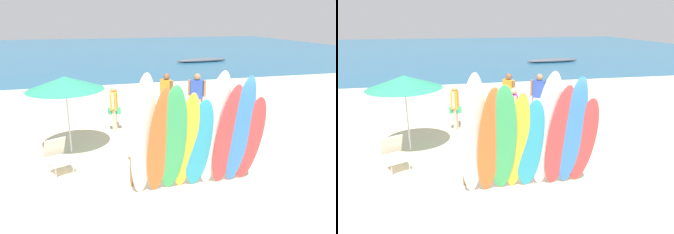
% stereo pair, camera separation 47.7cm
% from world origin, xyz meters
% --- Properties ---
extents(ground, '(60.00, 60.00, 0.00)m').
position_xyz_m(ground, '(0.00, 14.00, 0.00)').
color(ground, beige).
extents(ocean_water, '(60.00, 40.00, 0.02)m').
position_xyz_m(ocean_water, '(0.00, 31.21, 0.01)').
color(ocean_water, '#235B7F').
rests_on(ocean_water, ground).
extents(surfboard_rack, '(2.76, 0.07, 0.72)m').
position_xyz_m(surfboard_rack, '(0.00, 0.00, 0.56)').
color(surfboard_rack, brown).
rests_on(surfboard_rack, ground).
extents(surfboard_white_0, '(0.56, 0.79, 2.67)m').
position_xyz_m(surfboard_white_0, '(-1.16, -0.64, 1.34)').
color(surfboard_white_0, white).
rests_on(surfboard_white_0, ground).
extents(surfboard_orange_1, '(0.57, 0.90, 2.42)m').
position_xyz_m(surfboard_orange_1, '(-0.85, -0.68, 1.21)').
color(surfboard_orange_1, orange).
rests_on(surfboard_orange_1, ground).
extents(surfboard_green_2, '(0.64, 0.97, 2.46)m').
position_xyz_m(surfboard_green_2, '(-0.60, -0.69, 1.23)').
color(surfboard_green_2, '#38B266').
rests_on(surfboard_green_2, ground).
extents(surfboard_yellow_3, '(0.51, 0.77, 2.26)m').
position_xyz_m(surfboard_yellow_3, '(-0.28, -0.59, 1.13)').
color(surfboard_yellow_3, yellow).
rests_on(surfboard_yellow_3, ground).
extents(surfboard_teal_4, '(0.59, 0.63, 2.09)m').
position_xyz_m(surfboard_teal_4, '(0.01, -0.55, 1.05)').
color(surfboard_teal_4, '#289EC6').
rests_on(surfboard_teal_4, ground).
extents(surfboard_white_5, '(0.58, 0.77, 2.64)m').
position_xyz_m(surfboard_white_5, '(0.32, -0.58, 1.32)').
color(surfboard_white_5, white).
rests_on(surfboard_white_5, ground).
extents(surfboard_red_6, '(0.58, 0.73, 2.37)m').
position_xyz_m(surfboard_red_6, '(0.60, -0.62, 1.19)').
color(surfboard_red_6, '#D13D42').
rests_on(surfboard_red_6, ground).
extents(surfboard_blue_7, '(0.52, 0.79, 2.54)m').
position_xyz_m(surfboard_blue_7, '(0.86, -0.65, 1.27)').
color(surfboard_blue_7, '#337AD1').
rests_on(surfboard_blue_7, ground).
extents(surfboard_red_8, '(0.56, 0.72, 2.09)m').
position_xyz_m(surfboard_red_8, '(1.15, -0.58, 1.04)').
color(surfboard_red_8, '#D13D42').
rests_on(surfboard_red_8, ground).
extents(beachgoer_photographing, '(0.44, 0.58, 1.70)m').
position_xyz_m(beachgoer_photographing, '(0.60, 4.39, 0.98)').
color(beachgoer_photographing, brown).
rests_on(beachgoer_photographing, ground).
extents(beachgoer_by_water, '(0.56, 0.41, 1.70)m').
position_xyz_m(beachgoer_by_water, '(1.63, 4.08, 0.98)').
color(beachgoer_by_water, '#9E704C').
rests_on(beachgoer_by_water, ground).
extents(beachgoer_strolling, '(0.40, 0.58, 1.53)m').
position_xyz_m(beachgoer_strolling, '(0.42, 2.80, 0.88)').
color(beachgoer_strolling, tan).
rests_on(beachgoer_strolling, ground).
extents(beachgoer_midbeach, '(0.40, 0.56, 1.52)m').
position_xyz_m(beachgoer_midbeach, '(-1.31, 3.70, 0.88)').
color(beachgoer_midbeach, beige).
rests_on(beachgoer_midbeach, ground).
extents(beach_chair_red, '(0.75, 0.85, 0.81)m').
position_xyz_m(beach_chair_red, '(-2.91, 1.19, 0.43)').
color(beach_chair_red, '#B7B7BC').
rests_on(beach_chair_red, ground).
extents(beach_umbrella, '(1.98, 1.98, 2.11)m').
position_xyz_m(beach_umbrella, '(-2.65, 2.21, 1.93)').
color(beach_umbrella, silver).
rests_on(beach_umbrella, ground).
extents(distant_boat, '(4.51, 1.25, 0.36)m').
position_xyz_m(distant_boat, '(7.31, 18.61, 0.16)').
color(distant_boat, '#4C515B').
rests_on(distant_boat, ground).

